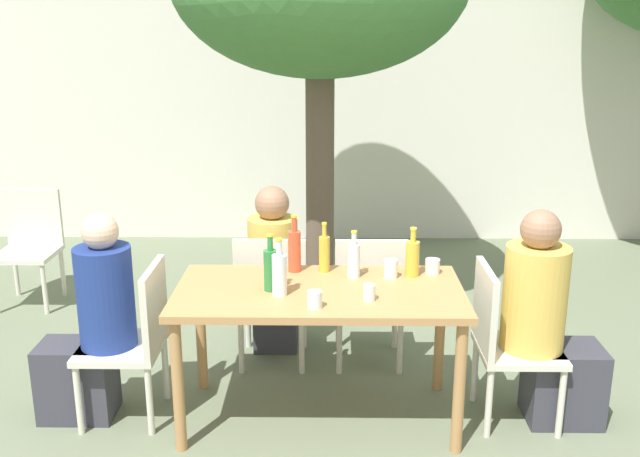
# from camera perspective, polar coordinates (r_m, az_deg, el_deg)

# --- Properties ---
(ground_plane) EXTENTS (30.00, 30.00, 0.00)m
(ground_plane) POSITION_cam_1_polar(r_m,az_deg,el_deg) (4.15, -0.06, -14.79)
(ground_plane) COLOR #667056
(cafe_building_wall) EXTENTS (10.00, 0.08, 2.80)m
(cafe_building_wall) POSITION_cam_1_polar(r_m,az_deg,el_deg) (7.14, 0.37, 10.17)
(cafe_building_wall) COLOR silver
(cafe_building_wall) RESTS_ON ground_plane
(dining_table_front) EXTENTS (1.54, 0.78, 0.77)m
(dining_table_front) POSITION_cam_1_polar(r_m,az_deg,el_deg) (3.85, -0.06, -6.09)
(dining_table_front) COLOR #B27F4C
(dining_table_front) RESTS_ON ground_plane
(patio_chair_0) EXTENTS (0.44, 0.44, 0.88)m
(patio_chair_0) POSITION_cam_1_polar(r_m,az_deg,el_deg) (4.06, -14.51, -8.20)
(patio_chair_0) COLOR beige
(patio_chair_0) RESTS_ON ground_plane
(patio_chair_1) EXTENTS (0.44, 0.44, 0.88)m
(patio_chair_1) POSITION_cam_1_polar(r_m,az_deg,el_deg) (4.03, 14.49, -8.36)
(patio_chair_1) COLOR beige
(patio_chair_1) RESTS_ON ground_plane
(patio_chair_2) EXTENTS (0.44, 0.44, 0.88)m
(patio_chair_2) POSITION_cam_1_polar(r_m,az_deg,el_deg) (4.51, -3.88, -5.22)
(patio_chair_2) COLOR beige
(patio_chair_2) RESTS_ON ground_plane
(patio_chair_3) EXTENTS (0.44, 0.44, 0.88)m
(patio_chair_3) POSITION_cam_1_polar(r_m,az_deg,el_deg) (4.50, 4.00, -5.26)
(patio_chair_3) COLOR beige
(patio_chair_3) RESTS_ON ground_plane
(patio_chair_4) EXTENTS (0.44, 0.44, 0.88)m
(patio_chair_4) POSITION_cam_1_polar(r_m,az_deg,el_deg) (6.02, -22.18, -0.92)
(patio_chair_4) COLOR beige
(patio_chair_4) RESTS_ON ground_plane
(person_seated_0) EXTENTS (0.55, 0.30, 1.18)m
(person_seated_0) POSITION_cam_1_polar(r_m,az_deg,el_deg) (4.12, -17.75, -7.77)
(person_seated_0) COLOR #383842
(person_seated_0) RESTS_ON ground_plane
(person_seated_1) EXTENTS (0.57, 0.34, 1.21)m
(person_seated_1) POSITION_cam_1_polar(r_m,az_deg,el_deg) (4.07, 17.72, -7.69)
(person_seated_1) COLOR #383842
(person_seated_1) RESTS_ON ground_plane
(person_seated_2) EXTENTS (0.32, 0.56, 1.15)m
(person_seated_2) POSITION_cam_1_polar(r_m,az_deg,el_deg) (4.72, -3.66, -3.98)
(person_seated_2) COLOR #383842
(person_seated_2) RESTS_ON ground_plane
(green_bottle_0) EXTENTS (0.07, 0.07, 0.31)m
(green_bottle_0) POSITION_cam_1_polar(r_m,az_deg,el_deg) (3.77, -3.97, -3.22)
(green_bottle_0) COLOR #287A38
(green_bottle_0) RESTS_ON dining_table_front
(soda_bottle_1) EXTENTS (0.07, 0.07, 0.33)m
(soda_bottle_1) POSITION_cam_1_polar(r_m,az_deg,el_deg) (4.04, -2.07, -1.70)
(soda_bottle_1) COLOR #DB4C2D
(soda_bottle_1) RESTS_ON dining_table_front
(water_bottle_2) EXTENTS (0.07, 0.07, 0.27)m
(water_bottle_2) POSITION_cam_1_polar(r_m,az_deg,el_deg) (3.96, 2.71, -2.48)
(water_bottle_2) COLOR silver
(water_bottle_2) RESTS_ON dining_table_front
(oil_cruet_3) EXTENTS (0.08, 0.08, 0.28)m
(oil_cruet_3) POSITION_cam_1_polar(r_m,az_deg,el_deg) (4.01, 7.41, -2.30)
(oil_cruet_3) COLOR gold
(oil_cruet_3) RESTS_ON dining_table_front
(water_bottle_4) EXTENTS (0.08, 0.08, 0.31)m
(water_bottle_4) POSITION_cam_1_polar(r_m,az_deg,el_deg) (3.69, -3.27, -3.61)
(water_bottle_4) COLOR silver
(water_bottle_4) RESTS_ON dining_table_front
(oil_cruet_5) EXTENTS (0.06, 0.06, 0.29)m
(oil_cruet_5) POSITION_cam_1_polar(r_m,az_deg,el_deg) (4.04, 0.34, -1.94)
(oil_cruet_5) COLOR gold
(oil_cruet_5) RESTS_ON dining_table_front
(drinking_glass_0) EXTENTS (0.07, 0.07, 0.09)m
(drinking_glass_0) POSITION_cam_1_polar(r_m,az_deg,el_deg) (3.56, -0.43, -5.70)
(drinking_glass_0) COLOR silver
(drinking_glass_0) RESTS_ON dining_table_front
(drinking_glass_1) EXTENTS (0.06, 0.06, 0.08)m
(drinking_glass_1) POSITION_cam_1_polar(r_m,az_deg,el_deg) (3.66, 3.95, -5.13)
(drinking_glass_1) COLOR silver
(drinking_glass_1) RESTS_ON dining_table_front
(drinking_glass_2) EXTENTS (0.08, 0.08, 0.08)m
(drinking_glass_2) POSITION_cam_1_polar(r_m,az_deg,el_deg) (4.08, 8.99, -3.01)
(drinking_glass_2) COLOR silver
(drinking_glass_2) RESTS_ON dining_table_front
(drinking_glass_3) EXTENTS (0.08, 0.08, 0.11)m
(drinking_glass_3) POSITION_cam_1_polar(r_m,az_deg,el_deg) (3.98, 5.68, -3.21)
(drinking_glass_3) COLOR white
(drinking_glass_3) RESTS_ON dining_table_front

